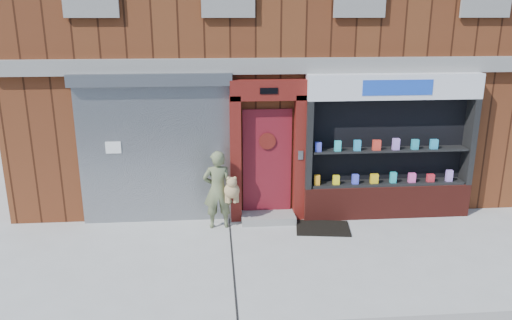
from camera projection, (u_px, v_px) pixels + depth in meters
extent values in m
plane|color=#9E9E99|center=(321.00, 258.00, 8.75)|extent=(80.00, 80.00, 0.00)
cube|color=#562713|center=(280.00, 18.00, 13.36)|extent=(12.00, 8.00, 8.00)
cube|color=gray|center=(306.00, 66.00, 9.70)|extent=(12.00, 0.16, 0.30)
cube|color=gray|center=(155.00, 155.00, 9.97)|extent=(3.00, 0.10, 2.80)
cube|color=slate|center=(151.00, 80.00, 9.48)|extent=(3.10, 0.30, 0.24)
cube|color=white|center=(113.00, 148.00, 9.78)|extent=(0.30, 0.01, 0.24)
cube|color=#55120E|center=(236.00, 159.00, 10.05)|extent=(0.22, 0.28, 2.60)
cube|color=#55120E|center=(299.00, 158.00, 10.15)|extent=(0.22, 0.28, 2.60)
cube|color=#55120E|center=(268.00, 90.00, 9.71)|extent=(1.50, 0.28, 0.40)
cube|color=black|center=(269.00, 91.00, 9.56)|extent=(0.35, 0.01, 0.12)
cube|color=maroon|center=(267.00, 162.00, 10.23)|extent=(1.00, 0.06, 2.20)
cylinder|color=black|center=(267.00, 141.00, 10.07)|extent=(0.28, 0.02, 0.28)
cylinder|color=#55120E|center=(267.00, 141.00, 10.06)|extent=(0.34, 0.02, 0.34)
cube|color=gray|center=(268.00, 218.00, 10.29)|extent=(1.10, 0.55, 0.15)
cube|color=slate|center=(301.00, 155.00, 9.98)|extent=(0.10, 0.02, 0.18)
cube|color=#591C15|center=(385.00, 200.00, 10.51)|extent=(3.50, 0.40, 0.70)
cube|color=black|center=(308.00, 144.00, 10.02)|extent=(0.12, 0.40, 1.80)
cube|color=black|center=(469.00, 141.00, 10.30)|extent=(0.12, 0.40, 1.80)
cube|color=black|center=(387.00, 140.00, 10.34)|extent=(3.30, 0.03, 1.80)
cube|color=black|center=(387.00, 183.00, 10.41)|extent=(3.20, 0.36, 0.06)
cube|color=black|center=(389.00, 150.00, 10.20)|extent=(3.20, 0.36, 0.04)
cube|color=white|center=(394.00, 86.00, 9.84)|extent=(3.50, 0.40, 0.50)
cube|color=#173DAD|center=(398.00, 88.00, 9.64)|extent=(1.40, 0.01, 0.30)
cube|color=#FF9F1A|center=(317.00, 180.00, 10.17)|extent=(0.11, 0.09, 0.21)
cube|color=yellow|center=(336.00, 180.00, 10.21)|extent=(0.13, 0.09, 0.19)
cube|color=#434DE6|center=(355.00, 179.00, 10.24)|extent=(0.13, 0.09, 0.20)
cube|color=yellow|center=(374.00, 179.00, 10.27)|extent=(0.16, 0.09, 0.19)
cube|color=#24ACB4|center=(393.00, 177.00, 10.30)|extent=(0.12, 0.09, 0.22)
cube|color=#F953AD|center=(412.00, 178.00, 10.34)|extent=(0.14, 0.09, 0.19)
cube|color=red|center=(430.00, 178.00, 10.37)|extent=(0.15, 0.09, 0.16)
cube|color=#B386F1|center=(449.00, 176.00, 10.39)|extent=(0.12, 0.09, 0.24)
cube|color=#434DE6|center=(318.00, 147.00, 9.97)|extent=(0.13, 0.09, 0.19)
cube|color=#29C3CD|center=(338.00, 146.00, 10.00)|extent=(0.12, 0.09, 0.21)
cube|color=#299BCD|center=(357.00, 145.00, 10.03)|extent=(0.13, 0.09, 0.21)
cube|color=red|center=(377.00, 145.00, 10.07)|extent=(0.16, 0.09, 0.21)
cube|color=#B180E8|center=(396.00, 144.00, 10.10)|extent=(0.14, 0.09, 0.23)
cube|color=teal|center=(415.00, 144.00, 10.13)|extent=(0.13, 0.09, 0.20)
cube|color=#289CCC|center=(434.00, 144.00, 10.17)|extent=(0.15, 0.09, 0.20)
imported|color=#636D47|center=(218.00, 190.00, 9.82)|extent=(0.60, 0.42, 1.59)
sphere|color=#A38251|center=(232.00, 190.00, 9.72)|extent=(0.31, 0.31, 0.31)
sphere|color=#A38251|center=(232.00, 182.00, 9.62)|extent=(0.21, 0.21, 0.21)
sphere|color=#A38251|center=(229.00, 178.00, 9.60)|extent=(0.07, 0.07, 0.07)
sphere|color=#A38251|center=(235.00, 178.00, 9.61)|extent=(0.07, 0.07, 0.07)
cylinder|color=#A38251|center=(227.00, 198.00, 9.76)|extent=(0.07, 0.07, 0.18)
cylinder|color=#A38251|center=(237.00, 198.00, 9.78)|extent=(0.07, 0.07, 0.18)
cylinder|color=#A38251|center=(229.00, 198.00, 9.74)|extent=(0.07, 0.07, 0.18)
cylinder|color=#A38251|center=(235.00, 198.00, 9.75)|extent=(0.07, 0.07, 0.18)
cube|color=black|center=(323.00, 228.00, 9.95)|extent=(1.15, 0.88, 0.03)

